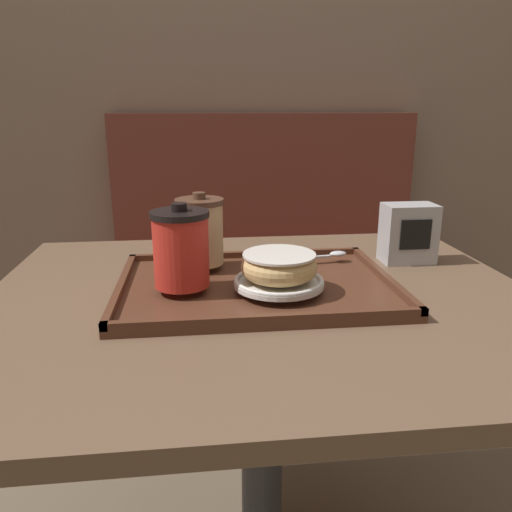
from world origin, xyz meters
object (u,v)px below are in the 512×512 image
Objects in this scene: coffee_cup_front at (181,248)px; coffee_cup_rear at (200,231)px; napkin_dispenser at (408,233)px; spoon at (325,255)px; donut_chocolate_glazed at (279,266)px.

coffee_cup_front is 1.02× the size of coffee_cup_rear.
napkin_dispenser is (0.47, 0.16, -0.03)m from coffee_cup_front.
coffee_cup_front is 0.32m from spoon.
spoon is (0.12, 0.15, -0.03)m from donut_chocolate_glazed.
donut_chocolate_glazed is at bearing -149.09° from napkin_dispenser.
coffee_cup_rear reaches higher than spoon.
donut_chocolate_glazed is at bearing -135.65° from spoon.
coffee_cup_front reaches higher than coffee_cup_rear.
napkin_dispenser is at bearing 0.66° from spoon.
coffee_cup_rear is at bearing -175.10° from napkin_dispenser.
spoon is at bearing 2.27° from coffee_cup_rear.
coffee_cup_front is 0.17m from donut_chocolate_glazed.
coffee_cup_front is 0.13m from coffee_cup_rear.
coffee_cup_rear is 1.12× the size of napkin_dispenser.
napkin_dispenser reaches higher than spoon.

